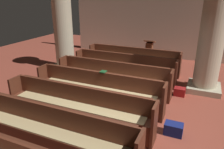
% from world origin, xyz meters
% --- Properties ---
extents(ground_plane, '(19.20, 19.20, 0.00)m').
position_xyz_m(ground_plane, '(0.00, 0.00, 0.00)').
color(ground_plane, brown).
extents(back_wall, '(10.00, 0.16, 4.50)m').
position_xyz_m(back_wall, '(0.00, 6.08, 2.25)').
color(back_wall, beige).
rests_on(back_wall, ground).
extents(pew_row_0, '(3.73, 0.46, 0.93)m').
position_xyz_m(pew_row_0, '(-1.04, 3.51, 0.51)').
color(pew_row_0, '#562819').
rests_on(pew_row_0, ground).
extents(pew_row_1, '(3.73, 0.46, 0.93)m').
position_xyz_m(pew_row_1, '(-1.04, 2.46, 0.51)').
color(pew_row_1, '#562819').
rests_on(pew_row_1, ground).
extents(pew_row_2, '(3.73, 0.47, 0.93)m').
position_xyz_m(pew_row_2, '(-1.04, 1.41, 0.51)').
color(pew_row_2, '#562819').
rests_on(pew_row_2, ground).
extents(pew_row_3, '(3.73, 0.46, 0.93)m').
position_xyz_m(pew_row_3, '(-1.04, 0.36, 0.51)').
color(pew_row_3, '#562819').
rests_on(pew_row_3, ground).
extents(pew_row_4, '(3.73, 0.46, 0.93)m').
position_xyz_m(pew_row_4, '(-1.04, -0.69, 0.51)').
color(pew_row_4, '#562819').
rests_on(pew_row_4, ground).
extents(pew_row_5, '(3.73, 0.47, 0.93)m').
position_xyz_m(pew_row_5, '(-1.04, -1.74, 0.51)').
color(pew_row_5, '#562819').
rests_on(pew_row_5, ground).
extents(pillar_aisle_side, '(1.08, 1.08, 3.63)m').
position_xyz_m(pillar_aisle_side, '(1.69, 2.60, 1.89)').
color(pillar_aisle_side, tan).
rests_on(pillar_aisle_side, ground).
extents(pillar_far_side, '(1.08, 1.08, 3.63)m').
position_xyz_m(pillar_far_side, '(-3.72, 2.67, 1.89)').
color(pillar_far_side, tan).
rests_on(pillar_far_side, ground).
extents(lectern, '(0.48, 0.45, 1.08)m').
position_xyz_m(lectern, '(-0.68, 4.70, 0.45)').
color(lectern, brown).
rests_on(lectern, ground).
extents(hymn_book, '(0.16, 0.19, 0.02)m').
position_xyz_m(hymn_book, '(-0.94, 0.55, 0.95)').
color(hymn_book, '#194723').
rests_on(hymn_book, pew_row_3).
extents(kneeler_box_red, '(0.33, 0.26, 0.25)m').
position_xyz_m(kneeler_box_red, '(1.01, 1.89, 0.12)').
color(kneeler_box_red, maroon).
rests_on(kneeler_box_red, ground).
extents(kneeler_box_navy, '(0.40, 0.26, 0.27)m').
position_xyz_m(kneeler_box_navy, '(1.14, -0.20, 0.14)').
color(kneeler_box_navy, navy).
rests_on(kneeler_box_navy, ground).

